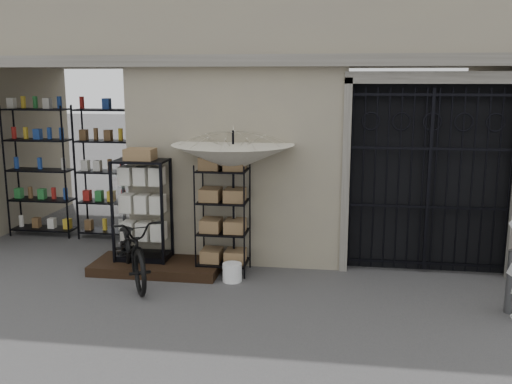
% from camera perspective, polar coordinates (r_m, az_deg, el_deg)
% --- Properties ---
extents(ground, '(80.00, 80.00, 0.00)m').
position_cam_1_polar(ground, '(7.35, 4.66, -12.72)').
color(ground, black).
rests_on(ground, ground).
extents(shop_recess, '(3.00, 1.70, 3.00)m').
position_cam_1_polar(shop_recess, '(10.80, -18.65, 2.79)').
color(shop_recess, black).
rests_on(shop_recess, ground).
extents(shop_shelving, '(2.70, 0.50, 2.50)m').
position_cam_1_polar(shop_shelving, '(11.30, -17.65, 1.92)').
color(shop_shelving, black).
rests_on(shop_shelving, ground).
extents(iron_gate, '(2.50, 0.21, 3.00)m').
position_cam_1_polar(iron_gate, '(9.20, 16.76, 1.51)').
color(iron_gate, black).
rests_on(iron_gate, ground).
extents(step_platform, '(2.00, 0.90, 0.15)m').
position_cam_1_polar(step_platform, '(9.19, -9.85, -7.34)').
color(step_platform, black).
rests_on(step_platform, ground).
extents(display_cabinet, '(0.89, 0.65, 1.73)m').
position_cam_1_polar(display_cabinet, '(9.17, -11.28, -2.29)').
color(display_cabinet, black).
rests_on(display_cabinet, step_platform).
extents(wire_rack, '(0.79, 0.60, 1.72)m').
position_cam_1_polar(wire_rack, '(8.82, -3.31, -2.78)').
color(wire_rack, black).
rests_on(wire_rack, ground).
extents(market_umbrella, '(1.72, 1.75, 2.66)m').
position_cam_1_polar(market_umbrella, '(8.66, -2.30, 4.18)').
color(market_umbrella, black).
rests_on(market_umbrella, ground).
extents(white_bucket, '(0.32, 0.32, 0.28)m').
position_cam_1_polar(white_bucket, '(8.61, -2.40, -8.03)').
color(white_bucket, white).
rests_on(white_bucket, ground).
extents(bicycle, '(1.10, 1.22, 1.94)m').
position_cam_1_polar(bicycle, '(8.87, -12.11, -8.64)').
color(bicycle, black).
rests_on(bicycle, ground).
extents(steel_bollard, '(0.20, 0.20, 0.84)m').
position_cam_1_polar(steel_bollard, '(8.11, 24.25, -8.19)').
color(steel_bollard, '#565759').
rests_on(steel_bollard, ground).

